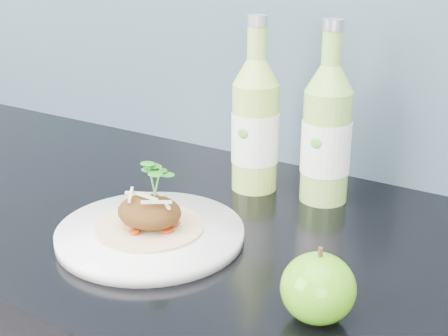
{
  "coord_description": "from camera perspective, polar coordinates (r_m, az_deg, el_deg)",
  "views": [
    {
      "loc": [
        0.39,
        1.03,
        1.29
      ],
      "look_at": [
        -0.02,
        1.67,
        1.0
      ],
      "focal_mm": 50.0,
      "sensor_mm": 36.0,
      "label": 1
    }
  ],
  "objects": [
    {
      "name": "cider_bottle_right",
      "position": [
        0.95,
        9.35,
        3.0
      ],
      "size": [
        0.08,
        0.08,
        0.28
      ],
      "rotation": [
        0.0,
        0.0,
        0.11
      ],
      "color": "#8BBE4F",
      "rests_on": "kitchen_counter"
    },
    {
      "name": "pork_taco",
      "position": [
        0.84,
        -6.85,
        -3.77
      ],
      "size": [
        0.15,
        0.15,
        0.1
      ],
      "color": "tan",
      "rests_on": "dinner_plate"
    },
    {
      "name": "green_apple",
      "position": [
        0.68,
        8.6,
        -10.8
      ],
      "size": [
        0.1,
        0.1,
        0.09
      ],
      "rotation": [
        0.0,
        0.0,
        -0.36
      ],
      "color": "#3F9910",
      "rests_on": "kitchen_counter"
    },
    {
      "name": "cider_bottle_left",
      "position": [
        0.98,
        2.87,
        3.86
      ],
      "size": [
        0.09,
        0.09,
        0.28
      ],
      "rotation": [
        0.0,
        0.0,
        0.22
      ],
      "color": "#A9C752",
      "rests_on": "kitchen_counter"
    },
    {
      "name": "dinner_plate",
      "position": [
        0.85,
        -6.74,
        -5.97
      ],
      "size": [
        0.29,
        0.29,
        0.02
      ],
      "color": "white",
      "rests_on": "kitchen_counter"
    }
  ]
}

